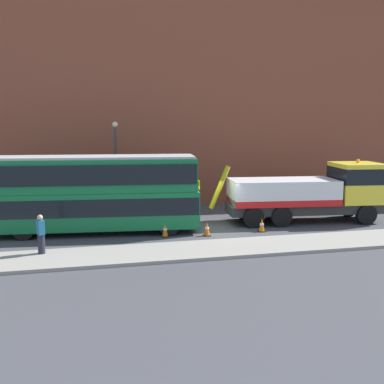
# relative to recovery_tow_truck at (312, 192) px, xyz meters

# --- Properties ---
(ground_plane) EXTENTS (120.00, 120.00, 0.00)m
(ground_plane) POSITION_rel_recovery_tow_truck_xyz_m (-5.99, -0.33, -1.76)
(ground_plane) COLOR #424247
(near_kerb) EXTENTS (60.00, 2.80, 0.15)m
(near_kerb) POSITION_rel_recovery_tow_truck_xyz_m (-5.99, -4.53, -1.68)
(near_kerb) COLOR gray
(near_kerb) RESTS_ON ground_plane
(building_facade) EXTENTS (60.00, 1.50, 16.00)m
(building_facade) POSITION_rel_recovery_tow_truck_xyz_m (-5.99, 7.11, 6.31)
(building_facade) COLOR brown
(building_facade) RESTS_ON ground_plane
(recovery_tow_truck) EXTENTS (10.23, 3.53, 3.67)m
(recovery_tow_truck) POSITION_rel_recovery_tow_truck_xyz_m (0.00, 0.00, 0.00)
(recovery_tow_truck) COLOR #2D2D2D
(recovery_tow_truck) RESTS_ON ground_plane
(double_decker_bus) EXTENTS (11.20, 3.64, 4.06)m
(double_decker_bus) POSITION_rel_recovery_tow_truck_xyz_m (-12.50, 0.05, 0.47)
(double_decker_bus) COLOR #146B38
(double_decker_bus) RESTS_ON ground_plane
(pedestrian_onlooker) EXTENTS (0.40, 0.47, 1.71)m
(pedestrian_onlooker) POSITION_rel_recovery_tow_truck_xyz_m (-14.71, -3.76, -0.77)
(pedestrian_onlooker) COLOR #232333
(pedestrian_onlooker) RESTS_ON near_kerb
(traffic_cone_near_bus) EXTENTS (0.36, 0.36, 0.72)m
(traffic_cone_near_bus) POSITION_rel_recovery_tow_truck_xyz_m (-8.95, -1.55, -1.42)
(traffic_cone_near_bus) COLOR orange
(traffic_cone_near_bus) RESTS_ON ground_plane
(traffic_cone_midway) EXTENTS (0.36, 0.36, 0.72)m
(traffic_cone_midway) POSITION_rel_recovery_tow_truck_xyz_m (-6.83, -1.87, -1.42)
(traffic_cone_midway) COLOR orange
(traffic_cone_midway) RESTS_ON ground_plane
(traffic_cone_near_truck) EXTENTS (0.36, 0.36, 0.72)m
(traffic_cone_near_truck) POSITION_rel_recovery_tow_truck_xyz_m (-3.75, -1.67, -1.42)
(traffic_cone_near_truck) COLOR orange
(traffic_cone_near_truck) RESTS_ON ground_plane
(street_lamp) EXTENTS (0.36, 0.36, 5.83)m
(street_lamp) POSITION_rel_recovery_tow_truck_xyz_m (-11.01, 4.92, 1.71)
(street_lamp) COLOR #38383D
(street_lamp) RESTS_ON ground_plane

